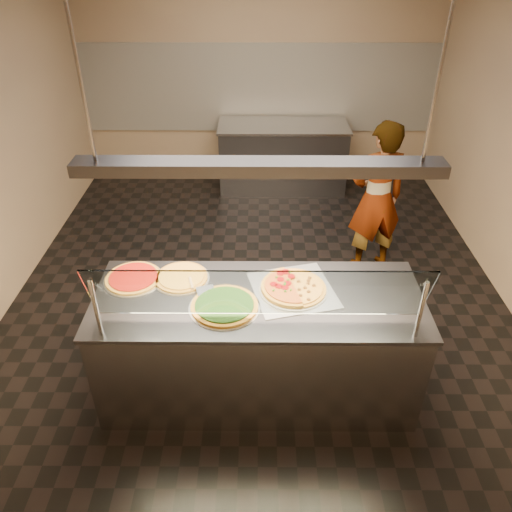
{
  "coord_description": "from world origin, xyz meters",
  "views": [
    {
      "loc": [
        0.0,
        -4.11,
        3.19
      ],
      "look_at": [
        -0.02,
        -0.84,
        1.02
      ],
      "focal_mm": 35.0,
      "sensor_mm": 36.0,
      "label": 1
    }
  ],
  "objects_px": {
    "half_pizza_sausage": "(309,287)",
    "prep_table": "(283,157)",
    "pizza_spatula": "(197,285)",
    "perforated_tray": "(293,289)",
    "pizza_cheese": "(181,277)",
    "sneeze_guard": "(258,294)",
    "pizza_tomato": "(133,278)",
    "half_pizza_pepperoni": "(278,286)",
    "pizza_spinach": "(224,305)",
    "serving_counter": "(258,344)",
    "worker": "(377,199)",
    "heat_lamp_housing": "(259,167)"
  },
  "relations": [
    {
      "from": "half_pizza_sausage",
      "to": "prep_table",
      "type": "relative_size",
      "value": 0.29
    },
    {
      "from": "pizza_spatula",
      "to": "perforated_tray",
      "type": "bearing_deg",
      "value": -0.86
    },
    {
      "from": "half_pizza_sausage",
      "to": "pizza_cheese",
      "type": "distance_m",
      "value": 0.98
    },
    {
      "from": "sneeze_guard",
      "to": "pizza_tomato",
      "type": "height_order",
      "value": "sneeze_guard"
    },
    {
      "from": "prep_table",
      "to": "half_pizza_pepperoni",
      "type": "bearing_deg",
      "value": -92.95
    },
    {
      "from": "sneeze_guard",
      "to": "pizza_spinach",
      "type": "relative_size",
      "value": 4.27
    },
    {
      "from": "pizza_spinach",
      "to": "pizza_spatula",
      "type": "bearing_deg",
      "value": 134.9
    },
    {
      "from": "pizza_tomato",
      "to": "half_pizza_pepperoni",
      "type": "bearing_deg",
      "value": -6.47
    },
    {
      "from": "pizza_spatula",
      "to": "sneeze_guard",
      "type": "bearing_deg",
      "value": -44.44
    },
    {
      "from": "serving_counter",
      "to": "pizza_tomato",
      "type": "height_order",
      "value": "pizza_tomato"
    },
    {
      "from": "worker",
      "to": "heat_lamp_housing",
      "type": "xyz_separation_m",
      "value": [
        -1.22,
        -1.78,
        1.12
      ]
    },
    {
      "from": "half_pizza_sausage",
      "to": "serving_counter",
      "type": "bearing_deg",
      "value": -166.23
    },
    {
      "from": "pizza_spatula",
      "to": "serving_counter",
      "type": "bearing_deg",
      "value": -12.84
    },
    {
      "from": "pizza_spatula",
      "to": "prep_table",
      "type": "distance_m",
      "value": 3.81
    },
    {
      "from": "sneeze_guard",
      "to": "prep_table",
      "type": "distance_m",
      "value": 4.23
    },
    {
      "from": "pizza_tomato",
      "to": "worker",
      "type": "xyz_separation_m",
      "value": [
        2.18,
        1.56,
        -0.11
      ]
    },
    {
      "from": "pizza_spatula",
      "to": "heat_lamp_housing",
      "type": "distance_m",
      "value": 1.1
    },
    {
      "from": "pizza_tomato",
      "to": "prep_table",
      "type": "xyz_separation_m",
      "value": [
        1.29,
        3.58,
        -0.48
      ]
    },
    {
      "from": "perforated_tray",
      "to": "pizza_spatula",
      "type": "bearing_deg",
      "value": 179.14
    },
    {
      "from": "half_pizza_pepperoni",
      "to": "pizza_spinach",
      "type": "xyz_separation_m",
      "value": [
        -0.38,
        -0.21,
        -0.02
      ]
    },
    {
      "from": "serving_counter",
      "to": "perforated_tray",
      "type": "xyz_separation_m",
      "value": [
        0.26,
        0.09,
        0.47
      ]
    },
    {
      "from": "half_pizza_sausage",
      "to": "pizza_tomato",
      "type": "xyz_separation_m",
      "value": [
        -1.33,
        0.13,
        -0.01
      ]
    },
    {
      "from": "sneeze_guard",
      "to": "pizza_cheese",
      "type": "xyz_separation_m",
      "value": [
        -0.59,
        0.57,
        -0.28
      ]
    },
    {
      "from": "worker",
      "to": "pizza_spatula",
      "type": "bearing_deg",
      "value": 29.49
    },
    {
      "from": "perforated_tray",
      "to": "worker",
      "type": "relative_size",
      "value": 0.42
    },
    {
      "from": "prep_table",
      "to": "sneeze_guard",
      "type": "bearing_deg",
      "value": -94.62
    },
    {
      "from": "pizza_spatula",
      "to": "prep_table",
      "type": "bearing_deg",
      "value": 77.91
    },
    {
      "from": "serving_counter",
      "to": "half_pizza_pepperoni",
      "type": "relative_size",
      "value": 4.64
    },
    {
      "from": "perforated_tray",
      "to": "heat_lamp_housing",
      "type": "relative_size",
      "value": 0.3
    },
    {
      "from": "half_pizza_sausage",
      "to": "pizza_tomato",
      "type": "bearing_deg",
      "value": 174.53
    },
    {
      "from": "sneeze_guard",
      "to": "pizza_tomato",
      "type": "distance_m",
      "value": 1.15
    },
    {
      "from": "pizza_spatula",
      "to": "prep_table",
      "type": "height_order",
      "value": "pizza_spatula"
    },
    {
      "from": "half_pizza_pepperoni",
      "to": "worker",
      "type": "height_order",
      "value": "worker"
    },
    {
      "from": "prep_table",
      "to": "heat_lamp_housing",
      "type": "bearing_deg",
      "value": -95.04
    },
    {
      "from": "half_pizza_pepperoni",
      "to": "pizza_cheese",
      "type": "distance_m",
      "value": 0.75
    },
    {
      "from": "pizza_spinach",
      "to": "heat_lamp_housing",
      "type": "height_order",
      "value": "heat_lamp_housing"
    },
    {
      "from": "perforated_tray",
      "to": "half_pizza_pepperoni",
      "type": "height_order",
      "value": "half_pizza_pepperoni"
    },
    {
      "from": "perforated_tray",
      "to": "half_pizza_pepperoni",
      "type": "distance_m",
      "value": 0.12
    },
    {
      "from": "half_pizza_sausage",
      "to": "pizza_spinach",
      "type": "relative_size",
      "value": 1.02
    },
    {
      "from": "perforated_tray",
      "to": "heat_lamp_housing",
      "type": "height_order",
      "value": "heat_lamp_housing"
    },
    {
      "from": "half_pizza_pepperoni",
      "to": "prep_table",
      "type": "bearing_deg",
      "value": 87.05
    },
    {
      "from": "pizza_cheese",
      "to": "heat_lamp_housing",
      "type": "xyz_separation_m",
      "value": [
        0.59,
        -0.23,
        1.01
      ]
    },
    {
      "from": "sneeze_guard",
      "to": "pizza_spatula",
      "type": "distance_m",
      "value": 0.69
    },
    {
      "from": "serving_counter",
      "to": "half_pizza_pepperoni",
      "type": "distance_m",
      "value": 0.53
    },
    {
      "from": "pizza_spinach",
      "to": "perforated_tray",
      "type": "bearing_deg",
      "value": 22.54
    },
    {
      "from": "pizza_tomato",
      "to": "pizza_spinach",
      "type": "bearing_deg",
      "value": -24.91
    },
    {
      "from": "half_pizza_pepperoni",
      "to": "pizza_tomato",
      "type": "distance_m",
      "value": 1.11
    },
    {
      "from": "half_pizza_pepperoni",
      "to": "pizza_spatula",
      "type": "distance_m",
      "value": 0.6
    },
    {
      "from": "pizza_cheese",
      "to": "pizza_spatula",
      "type": "bearing_deg",
      "value": -43.53
    },
    {
      "from": "half_pizza_sausage",
      "to": "worker",
      "type": "height_order",
      "value": "worker"
    }
  ]
}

